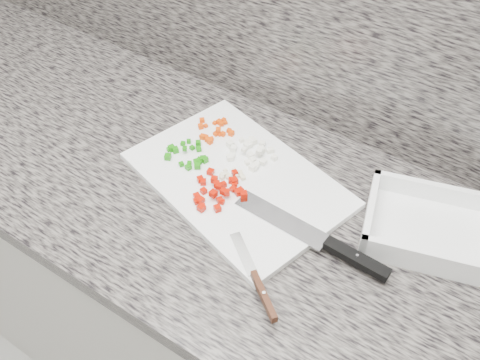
{
  "coord_description": "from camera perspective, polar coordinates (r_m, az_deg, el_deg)",
  "views": [
    {
      "loc": [
        0.41,
        0.83,
        1.7
      ],
      "look_at": [
        -0.01,
        1.46,
        0.93
      ],
      "focal_mm": 40.0,
      "sensor_mm": 36.0,
      "label": 1
    }
  ],
  "objects": [
    {
      "name": "cabinet",
      "position": [
        1.47,
        -0.18,
        -14.36
      ],
      "size": [
        3.92,
        0.62,
        0.86
      ],
      "primitive_type": "cube",
      "color": "beige",
      "rests_on": "ground"
    },
    {
      "name": "red_pepper_pile",
      "position": [
        1.07,
        -2.32,
        -1.12
      ],
      "size": [
        0.12,
        0.13,
        0.02
      ],
      "color": "#B61102",
      "rests_on": "cutting_board"
    },
    {
      "name": "paring_knife",
      "position": [
        0.93,
        1.96,
        -11.07
      ],
      "size": [
        0.17,
        0.13,
        0.02
      ],
      "rotation": [
        0.0,
        0.0,
        -0.64
      ],
      "color": "#BBBDC1",
      "rests_on": "cutting_board"
    },
    {
      "name": "carrot_pile",
      "position": [
        1.2,
        -2.78,
        5.26
      ],
      "size": [
        0.1,
        0.09,
        0.02
      ],
      "color": "#DF4104",
      "rests_on": "cutting_board"
    },
    {
      "name": "cutting_board",
      "position": [
        1.11,
        -0.29,
        0.04
      ],
      "size": [
        0.5,
        0.4,
        0.01
      ],
      "primitive_type": "cube",
      "rotation": [
        0.0,
        0.0,
        -0.28
      ],
      "color": "white",
      "rests_on": "countertop"
    },
    {
      "name": "onion_pile",
      "position": [
        1.15,
        1.18,
        3.05
      ],
      "size": [
        0.12,
        0.09,
        0.02
      ],
      "color": "white",
      "rests_on": "cutting_board"
    },
    {
      "name": "green_pepper_pile",
      "position": [
        1.15,
        -5.49,
        2.66
      ],
      "size": [
        0.1,
        0.09,
        0.02
      ],
      "color": "#187B0B",
      "rests_on": "cutting_board"
    },
    {
      "name": "countertop",
      "position": [
        1.1,
        -0.24,
        -2.61
      ],
      "size": [
        3.96,
        0.64,
        0.04
      ],
      "primitive_type": "cube",
      "color": "#645E58",
      "rests_on": "cabinet"
    },
    {
      "name": "tray",
      "position": [
        1.07,
        19.97,
        -5.02
      ],
      "size": [
        0.3,
        0.25,
        0.05
      ],
      "rotation": [
        0.0,
        0.0,
        0.28
      ],
      "color": "white",
      "rests_on": "countertop"
    },
    {
      "name": "garlic_pile",
      "position": [
        1.1,
        -0.79,
        0.55
      ],
      "size": [
        0.05,
        0.04,
        0.01
      ],
      "color": "beige",
      "rests_on": "cutting_board"
    },
    {
      "name": "chef_knife",
      "position": [
        1.0,
        9.52,
        -6.81
      ],
      "size": [
        0.32,
        0.05,
        0.02
      ],
      "rotation": [
        0.0,
        0.0,
        -0.06
      ],
      "color": "#BBBDC1",
      "rests_on": "cutting_board"
    },
    {
      "name": "backsplash",
      "position": [
        1.11,
        8.78,
        18.47
      ],
      "size": [
        3.92,
        0.02,
        0.6
      ],
      "primitive_type": "cube",
      "color": "#645E58",
      "rests_on": "countertop"
    }
  ]
}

